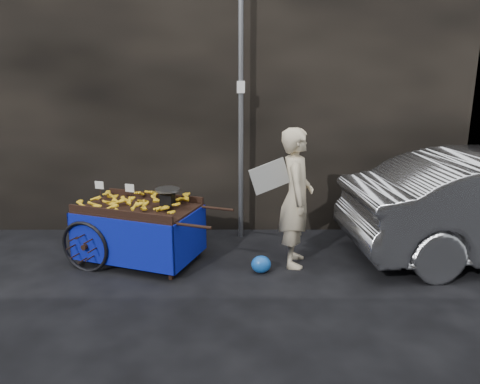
{
  "coord_description": "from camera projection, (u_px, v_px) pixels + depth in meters",
  "views": [
    {
      "loc": [
        0.27,
        -5.95,
        2.71
      ],
      "look_at": [
        0.29,
        0.5,
        0.96
      ],
      "focal_mm": 35.0,
      "sensor_mm": 36.0,
      "label": 1
    }
  ],
  "objects": [
    {
      "name": "banana_cart",
      "position": [
        135.0,
        212.0,
        6.54
      ],
      "size": [
        2.37,
        1.64,
        1.18
      ],
      "rotation": [
        0.0,
        0.0,
        -0.34
      ],
      "color": "black",
      "rests_on": "ground"
    },
    {
      "name": "street_pole",
      "position": [
        241.0,
        113.0,
        7.18
      ],
      "size": [
        0.12,
        0.1,
        4.0
      ],
      "color": "slate",
      "rests_on": "ground"
    },
    {
      "name": "ground",
      "position": [
        219.0,
        269.0,
        6.45
      ],
      "size": [
        80.0,
        80.0,
        0.0
      ],
      "primitive_type": "plane",
      "color": "black",
      "rests_on": "ground"
    },
    {
      "name": "vendor",
      "position": [
        296.0,
        198.0,
        6.39
      ],
      "size": [
        0.93,
        0.75,
        1.93
      ],
      "rotation": [
        0.0,
        0.0,
        1.46
      ],
      "color": "#C8B794",
      "rests_on": "ground"
    },
    {
      "name": "building_wall",
      "position": [
        246.0,
        78.0,
        8.31
      ],
      "size": [
        13.5,
        2.0,
        5.0
      ],
      "color": "black",
      "rests_on": "ground"
    },
    {
      "name": "plastic_bag",
      "position": [
        261.0,
        264.0,
        6.3
      ],
      "size": [
        0.27,
        0.21,
        0.24
      ],
      "primitive_type": "ellipsoid",
      "color": "#1753B2",
      "rests_on": "ground"
    }
  ]
}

